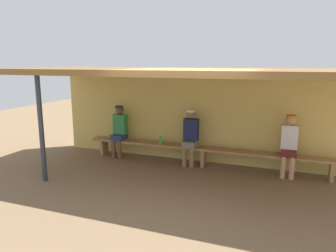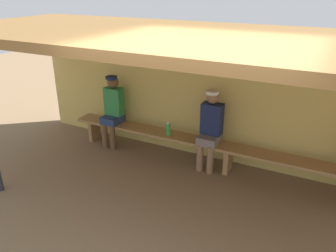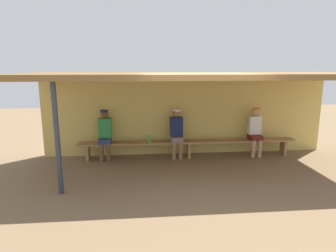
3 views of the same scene
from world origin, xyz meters
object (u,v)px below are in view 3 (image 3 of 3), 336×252
player_leftmost (105,132)px  player_rightmost (177,131)px  water_bottle_clear (149,138)px  player_with_sunglasses (255,129)px  bench (189,143)px  support_post (57,140)px

player_leftmost → player_rightmost: same height
water_bottle_clear → player_with_sunglasses: bearing=0.8°
player_rightmost → bench: bearing=-0.6°
bench → player_with_sunglasses: size_ratio=4.46×
bench → water_bottle_clear: water_bottle_clear is taller
support_post → player_leftmost: 2.22m
player_leftmost → player_rightmost: (1.93, 0.00, 0.00)m
bench → player_rightmost: bearing=179.4°
player_with_sunglasses → player_leftmost: size_ratio=1.00×
water_bottle_clear → support_post: bearing=-131.2°
player_with_sunglasses → player_rightmost: bearing=180.0°
player_rightmost → player_with_sunglasses: bearing=0.0°
support_post → bench: (2.89, 2.10, -0.71)m
player_leftmost → player_rightmost: size_ratio=1.00×
bench → water_bottle_clear: 1.10m
bench → water_bottle_clear: size_ratio=26.01×
player_with_sunglasses → water_bottle_clear: (-2.97, -0.04, -0.18)m
player_rightmost → water_bottle_clear: bearing=-177.0°
support_post → bench: size_ratio=0.37×
bench → player_rightmost: 0.49m
bench → player_with_sunglasses: 1.91m
bench → water_bottle_clear: (-1.09, -0.04, 0.18)m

